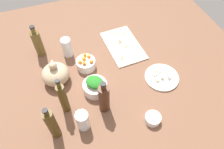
{
  "coord_description": "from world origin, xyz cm",
  "views": [
    {
      "loc": [
        -74.54,
        27.02,
        112.2
      ],
      "look_at": [
        0.0,
        0.0,
        8.0
      ],
      "focal_mm": 34.42,
      "sensor_mm": 36.0,
      "label": 1
    }
  ],
  "objects_px": {
    "bowl_small_side": "(153,119)",
    "bottle_2": "(104,98)",
    "plate_tofu": "(162,77)",
    "bowl_greens": "(95,87)",
    "teapot": "(55,74)",
    "bowl_carrots": "(86,64)",
    "bottle_0": "(63,98)",
    "bottle_1": "(52,124)",
    "bottle_3": "(38,43)",
    "drinking_glass_1": "(83,121)",
    "cutting_board": "(123,46)",
    "drinking_glass_0": "(67,47)"
  },
  "relations": [
    {
      "from": "bowl_small_side",
      "to": "bottle_2",
      "type": "height_order",
      "value": "bottle_2"
    },
    {
      "from": "plate_tofu",
      "to": "bottle_2",
      "type": "xyz_separation_m",
      "value": [
        -0.08,
        0.41,
        0.1
      ]
    },
    {
      "from": "bowl_greens",
      "to": "teapot",
      "type": "xyz_separation_m",
      "value": [
        0.15,
        0.2,
        0.03
      ]
    },
    {
      "from": "bottle_2",
      "to": "bowl_carrots",
      "type": "bearing_deg",
      "value": 2.72
    },
    {
      "from": "bowl_carrots",
      "to": "bowl_small_side",
      "type": "bearing_deg",
      "value": -154.19
    },
    {
      "from": "bottle_0",
      "to": "bottle_1",
      "type": "distance_m",
      "value": 0.15
    },
    {
      "from": "teapot",
      "to": "bottle_3",
      "type": "bearing_deg",
      "value": 12.45
    },
    {
      "from": "bowl_small_side",
      "to": "bottle_0",
      "type": "distance_m",
      "value": 0.49
    },
    {
      "from": "teapot",
      "to": "drinking_glass_1",
      "type": "bearing_deg",
      "value": -167.97
    },
    {
      "from": "plate_tofu",
      "to": "bottle_0",
      "type": "relative_size",
      "value": 0.77
    },
    {
      "from": "bottle_0",
      "to": "drinking_glass_1",
      "type": "bearing_deg",
      "value": -154.23
    },
    {
      "from": "cutting_board",
      "to": "bottle_1",
      "type": "xyz_separation_m",
      "value": [
        -0.48,
        0.57,
        0.11
      ]
    },
    {
      "from": "bottle_1",
      "to": "plate_tofu",
      "type": "bearing_deg",
      "value": -78.7
    },
    {
      "from": "bottle_0",
      "to": "drinking_glass_0",
      "type": "relative_size",
      "value": 1.99
    },
    {
      "from": "bowl_greens",
      "to": "drinking_glass_1",
      "type": "distance_m",
      "value": 0.24
    },
    {
      "from": "cutting_board",
      "to": "teapot",
      "type": "distance_m",
      "value": 0.52
    },
    {
      "from": "bottle_2",
      "to": "drinking_glass_0",
      "type": "relative_size",
      "value": 1.76
    },
    {
      "from": "cutting_board",
      "to": "bowl_greens",
      "type": "relative_size",
      "value": 2.49
    },
    {
      "from": "cutting_board",
      "to": "bowl_carrots",
      "type": "height_order",
      "value": "bowl_carrots"
    },
    {
      "from": "bottle_1",
      "to": "drinking_glass_1",
      "type": "distance_m",
      "value": 0.16
    },
    {
      "from": "teapot",
      "to": "bowl_greens",
      "type": "bearing_deg",
      "value": -127.5
    },
    {
      "from": "bowl_small_side",
      "to": "drinking_glass_1",
      "type": "relative_size",
      "value": 0.68
    },
    {
      "from": "plate_tofu",
      "to": "drinking_glass_1",
      "type": "distance_m",
      "value": 0.57
    },
    {
      "from": "cutting_board",
      "to": "bottle_3",
      "type": "distance_m",
      "value": 0.58
    },
    {
      "from": "drinking_glass_1",
      "to": "cutting_board",
      "type": "bearing_deg",
      "value": -40.74
    },
    {
      "from": "bowl_carrots",
      "to": "bottle_3",
      "type": "distance_m",
      "value": 0.35
    },
    {
      "from": "bowl_small_side",
      "to": "drinking_glass_0",
      "type": "relative_size",
      "value": 0.63
    },
    {
      "from": "plate_tofu",
      "to": "bowl_carrots",
      "type": "relative_size",
      "value": 1.73
    },
    {
      "from": "bowl_greens",
      "to": "bottle_2",
      "type": "xyz_separation_m",
      "value": [
        -0.13,
        -0.01,
        0.07
      ]
    },
    {
      "from": "cutting_board",
      "to": "bowl_greens",
      "type": "bearing_deg",
      "value": 134.52
    },
    {
      "from": "bottle_2",
      "to": "bowl_small_side",
      "type": "bearing_deg",
      "value": -126.43
    },
    {
      "from": "drinking_glass_1",
      "to": "plate_tofu",
      "type": "bearing_deg",
      "value": -75.12
    },
    {
      "from": "drinking_glass_0",
      "to": "bottle_3",
      "type": "bearing_deg",
      "value": 66.73
    },
    {
      "from": "teapot",
      "to": "bottle_1",
      "type": "bearing_deg",
      "value": 168.37
    },
    {
      "from": "plate_tofu",
      "to": "bowl_greens",
      "type": "distance_m",
      "value": 0.43
    },
    {
      "from": "plate_tofu",
      "to": "bowl_carrots",
      "type": "bearing_deg",
      "value": 59.56
    },
    {
      "from": "bottle_0",
      "to": "bottle_2",
      "type": "distance_m",
      "value": 0.22
    },
    {
      "from": "bottle_0",
      "to": "bowl_small_side",
      "type": "bearing_deg",
      "value": -118.46
    },
    {
      "from": "bowl_carrots",
      "to": "teapot",
      "type": "height_order",
      "value": "teapot"
    },
    {
      "from": "cutting_board",
      "to": "bottle_2",
      "type": "height_order",
      "value": "bottle_2"
    },
    {
      "from": "bottle_0",
      "to": "drinking_glass_1",
      "type": "height_order",
      "value": "bottle_0"
    },
    {
      "from": "plate_tofu",
      "to": "teapot",
      "type": "distance_m",
      "value": 0.66
    },
    {
      "from": "bottle_0",
      "to": "drinking_glass_1",
      "type": "xyz_separation_m",
      "value": [
        -0.13,
        -0.07,
        -0.05
      ]
    },
    {
      "from": "drinking_glass_1",
      "to": "bottle_2",
      "type": "bearing_deg",
      "value": -64.43
    },
    {
      "from": "bowl_carrots",
      "to": "bottle_2",
      "type": "distance_m",
      "value": 0.34
    },
    {
      "from": "bottle_1",
      "to": "drinking_glass_1",
      "type": "bearing_deg",
      "value": -92.6
    },
    {
      "from": "plate_tofu",
      "to": "bottle_1",
      "type": "bearing_deg",
      "value": 101.3
    },
    {
      "from": "bowl_greens",
      "to": "teapot",
      "type": "height_order",
      "value": "teapot"
    },
    {
      "from": "bottle_0",
      "to": "bottle_3",
      "type": "bearing_deg",
      "value": 8.07
    },
    {
      "from": "teapot",
      "to": "bottle_0",
      "type": "height_order",
      "value": "bottle_0"
    }
  ]
}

